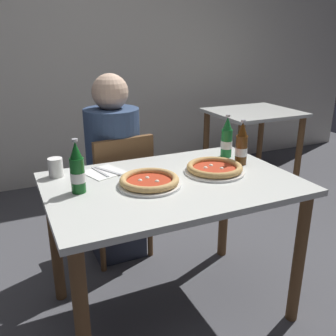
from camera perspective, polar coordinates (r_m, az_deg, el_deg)
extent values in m
plane|color=#4C4C51|center=(2.18, 0.59, -20.70)|extent=(8.00, 8.00, 0.00)
cube|color=silver|center=(3.77, -14.47, 17.36)|extent=(7.00, 0.10, 2.60)
cube|color=silver|center=(1.79, 0.67, -2.45)|extent=(1.20, 0.80, 0.03)
cylinder|color=brown|center=(1.57, -13.07, -22.79)|extent=(0.06, 0.06, 0.72)
cylinder|color=brown|center=(2.00, 19.59, -13.21)|extent=(0.06, 0.06, 0.72)
cylinder|color=brown|center=(2.12, -17.06, -10.92)|extent=(0.06, 0.06, 0.72)
cylinder|color=brown|center=(2.46, 8.68, -5.86)|extent=(0.06, 0.06, 0.72)
cube|color=brown|center=(2.47, -8.28, -3.98)|extent=(0.44, 0.44, 0.04)
cube|color=brown|center=(2.23, -6.70, -0.39)|extent=(0.38, 0.08, 0.40)
cylinder|color=brown|center=(2.76, -6.23, -6.34)|extent=(0.04, 0.04, 0.41)
cylinder|color=brown|center=(2.65, -12.92, -7.89)|extent=(0.04, 0.04, 0.41)
cylinder|color=brown|center=(2.49, -2.81, -9.29)|extent=(0.04, 0.04, 0.41)
cylinder|color=brown|center=(2.37, -10.16, -11.22)|extent=(0.04, 0.04, 0.41)
cube|color=#2D3342|center=(2.54, -7.92, -8.40)|extent=(0.32, 0.28, 0.45)
cylinder|color=#33476B|center=(2.35, -8.48, 2.46)|extent=(0.34, 0.34, 0.55)
sphere|color=beige|center=(2.27, -8.96, 11.54)|extent=(0.22, 0.22, 0.22)
cube|color=silver|center=(3.63, 13.14, 8.38)|extent=(0.80, 0.70, 0.03)
cylinder|color=brown|center=(3.30, 10.98, 0.68)|extent=(0.06, 0.06, 0.72)
cylinder|color=brown|center=(3.72, 19.57, 2.07)|extent=(0.06, 0.06, 0.72)
cylinder|color=brown|center=(3.76, 5.90, 3.29)|extent=(0.06, 0.06, 0.72)
cylinder|color=brown|center=(4.14, 14.08, 4.31)|extent=(0.06, 0.06, 0.72)
cylinder|color=white|center=(1.91, 7.19, -0.49)|extent=(0.31, 0.31, 0.01)
cylinder|color=#BC381E|center=(1.91, 7.20, -0.18)|extent=(0.22, 0.22, 0.01)
torus|color=tan|center=(1.90, 7.22, 0.13)|extent=(0.29, 0.29, 0.03)
sphere|color=silver|center=(1.91, 5.82, -0.08)|extent=(0.02, 0.02, 0.02)
sphere|color=silver|center=(1.91, 8.32, -0.19)|extent=(0.02, 0.02, 0.02)
sphere|color=silver|center=(1.95, 6.68, 0.28)|extent=(0.02, 0.02, 0.02)
cylinder|color=white|center=(1.73, -2.90, -2.52)|extent=(0.30, 0.30, 0.01)
cylinder|color=#BC381E|center=(1.73, -2.90, -2.18)|extent=(0.22, 0.22, 0.01)
torus|color=tan|center=(1.72, -2.91, -1.84)|extent=(0.28, 0.28, 0.03)
sphere|color=silver|center=(1.74, -4.35, -2.06)|extent=(0.02, 0.02, 0.02)
sphere|color=silver|center=(1.72, -1.71, -2.20)|extent=(0.02, 0.02, 0.02)
sphere|color=silver|center=(1.77, -3.24, -1.64)|extent=(0.02, 0.02, 0.02)
cylinder|color=#14591E|center=(1.68, -13.80, -1.12)|extent=(0.06, 0.06, 0.16)
cone|color=#14591E|center=(1.64, -14.13, 2.73)|extent=(0.05, 0.05, 0.07)
cylinder|color=#B7B7BC|center=(1.63, -14.25, 4.19)|extent=(0.03, 0.03, 0.01)
cylinder|color=white|center=(1.68, -13.78, -1.37)|extent=(0.07, 0.07, 0.04)
cylinder|color=#512D0F|center=(2.04, 11.26, 2.74)|extent=(0.06, 0.06, 0.16)
cone|color=#512D0F|center=(2.01, 11.48, 5.95)|extent=(0.05, 0.05, 0.07)
cylinder|color=#B7B7BC|center=(2.00, 11.57, 7.16)|extent=(0.03, 0.03, 0.01)
cylinder|color=white|center=(2.04, 11.25, 2.52)|extent=(0.07, 0.07, 0.04)
cylinder|color=#196B2D|center=(2.16, 9.04, 3.81)|extent=(0.06, 0.06, 0.16)
cone|color=#196B2D|center=(2.13, 9.21, 6.86)|extent=(0.05, 0.05, 0.07)
cylinder|color=#B7B7BC|center=(2.12, 9.27, 8.01)|extent=(0.03, 0.03, 0.01)
cylinder|color=white|center=(2.16, 9.03, 3.61)|extent=(0.07, 0.07, 0.04)
cube|color=white|center=(1.92, -9.89, -0.64)|extent=(0.23, 0.23, 0.00)
cube|color=silver|center=(1.93, -9.32, -0.43)|extent=(0.10, 0.17, 0.00)
cube|color=silver|center=(1.92, -10.47, -0.60)|extent=(0.05, 0.17, 0.00)
cylinder|color=white|center=(1.91, -17.00, 0.08)|extent=(0.07, 0.07, 0.09)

